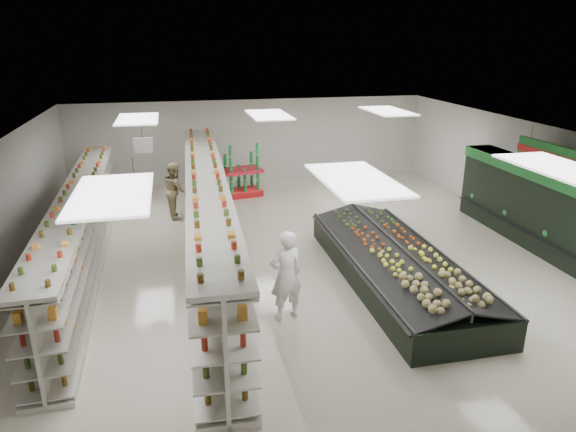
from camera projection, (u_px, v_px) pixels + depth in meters
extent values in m
plane|color=beige|center=(299.00, 257.00, 13.51)|extent=(16.00, 16.00, 0.00)
cube|color=white|center=(300.00, 136.00, 12.46)|extent=(14.00, 16.00, 0.02)
cube|color=silver|center=(251.00, 140.00, 20.36)|extent=(14.00, 0.02, 3.20)
cube|color=silver|center=(475.00, 410.00, 5.62)|extent=(14.00, 0.02, 3.20)
cube|color=silver|center=(540.00, 183.00, 14.45)|extent=(0.02, 16.00, 3.20)
cube|color=black|center=(561.00, 218.00, 13.14)|extent=(0.80, 8.00, 2.20)
cube|color=#1C6C29|center=(567.00, 182.00, 12.82)|extent=(0.85, 8.00, 0.30)
cube|color=black|center=(549.00, 238.00, 13.26)|extent=(0.55, 7.80, 0.15)
cube|color=beige|center=(558.00, 209.00, 13.02)|extent=(0.45, 7.70, 0.03)
cube|color=beige|center=(560.00, 198.00, 12.92)|extent=(0.45, 7.70, 0.03)
cube|color=white|center=(135.00, 185.00, 9.97)|extent=(0.50, 0.06, 0.40)
cube|color=red|center=(135.00, 185.00, 9.97)|extent=(0.52, 0.02, 0.12)
cylinder|color=black|center=(133.00, 170.00, 9.88)|extent=(0.01, 0.01, 0.50)
cube|color=white|center=(143.00, 145.00, 13.66)|extent=(0.50, 0.06, 0.40)
cube|color=red|center=(143.00, 145.00, 13.66)|extent=(0.52, 0.02, 0.12)
cylinder|color=black|center=(142.00, 134.00, 13.56)|extent=(0.01, 0.01, 0.50)
cube|color=#1C6C29|center=(561.00, 159.00, 12.56)|extent=(0.10, 3.20, 0.60)
cube|color=red|center=(559.00, 159.00, 12.55)|extent=(0.03, 3.20, 0.18)
cylinder|color=black|center=(532.00, 134.00, 13.54)|extent=(0.01, 0.01, 0.50)
cube|color=silver|center=(87.00, 263.00, 13.02)|extent=(1.13, 11.26, 0.11)
cube|color=silver|center=(83.00, 230.00, 12.73)|extent=(0.34, 11.24, 1.87)
cube|color=silver|center=(77.00, 193.00, 12.41)|extent=(1.13, 11.26, 0.07)
cube|color=beige|center=(78.00, 259.00, 12.93)|extent=(0.70, 11.16, 0.03)
cube|color=beige|center=(75.00, 244.00, 12.80)|extent=(0.70, 11.16, 0.03)
cube|color=beige|center=(73.00, 229.00, 12.66)|extent=(0.70, 11.16, 0.03)
cube|color=beige|center=(71.00, 213.00, 12.53)|extent=(0.70, 11.16, 0.03)
cube|color=beige|center=(68.00, 197.00, 12.39)|extent=(0.70, 11.16, 0.03)
cube|color=beige|center=(96.00, 258.00, 13.03)|extent=(0.70, 11.16, 0.03)
cube|color=beige|center=(94.00, 243.00, 12.90)|extent=(0.70, 11.16, 0.03)
cube|color=beige|center=(92.00, 228.00, 12.76)|extent=(0.70, 11.16, 0.03)
cube|color=beige|center=(89.00, 212.00, 12.63)|extent=(0.70, 11.16, 0.03)
cube|color=beige|center=(87.00, 196.00, 12.49)|extent=(0.70, 11.16, 0.03)
cube|color=silver|center=(210.00, 254.00, 13.50)|extent=(1.43, 13.03, 0.13)
cube|color=silver|center=(208.00, 218.00, 13.17)|extent=(0.52, 13.00, 2.17)
cube|color=silver|center=(205.00, 175.00, 12.80)|extent=(1.43, 13.03, 0.09)
cube|color=beige|center=(200.00, 250.00, 13.42)|extent=(0.93, 12.91, 0.03)
cube|color=beige|center=(199.00, 234.00, 13.26)|extent=(0.93, 12.91, 0.03)
cube|color=beige|center=(198.00, 216.00, 13.11)|extent=(0.93, 12.91, 0.03)
cube|color=beige|center=(197.00, 199.00, 12.95)|extent=(0.93, 12.91, 0.03)
cube|color=beige|center=(195.00, 180.00, 12.79)|extent=(0.93, 12.91, 0.03)
cube|color=beige|center=(219.00, 249.00, 13.51)|extent=(0.93, 12.91, 0.03)
cube|color=beige|center=(218.00, 232.00, 13.35)|extent=(0.93, 12.91, 0.03)
cube|color=beige|center=(217.00, 215.00, 13.19)|extent=(0.93, 12.91, 0.03)
cube|color=beige|center=(216.00, 197.00, 13.04)|extent=(0.93, 12.91, 0.03)
cube|color=beige|center=(216.00, 179.00, 12.88)|extent=(0.93, 12.91, 0.03)
cube|color=black|center=(396.00, 269.00, 12.06)|extent=(2.26, 6.50, 0.65)
cube|color=#262626|center=(353.00, 259.00, 11.73)|extent=(0.09, 6.49, 0.06)
cube|color=#262626|center=(439.00, 251.00, 12.17)|extent=(0.09, 6.49, 0.06)
cube|color=black|center=(373.00, 254.00, 11.80)|extent=(1.23, 6.40, 0.33)
cube|color=black|center=(420.00, 249.00, 12.04)|extent=(1.23, 6.40, 0.33)
cube|color=#262626|center=(397.00, 248.00, 11.89)|extent=(0.08, 6.40, 0.23)
cube|color=red|center=(242.00, 192.00, 18.74)|extent=(1.48, 1.13, 0.22)
cube|color=red|center=(242.00, 170.00, 18.47)|extent=(1.54, 1.19, 0.11)
imported|color=silver|center=(286.00, 275.00, 10.28)|extent=(0.79, 0.61, 1.91)
imported|color=tan|center=(175.00, 190.00, 16.22)|extent=(0.68, 0.95, 1.79)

